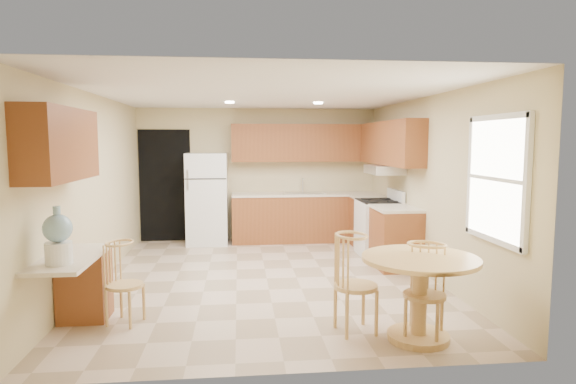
{
  "coord_description": "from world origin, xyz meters",
  "views": [
    {
      "loc": [
        -0.37,
        -6.45,
        1.88
      ],
      "look_at": [
        0.33,
        0.3,
        1.16
      ],
      "focal_mm": 30.0,
      "sensor_mm": 36.0,
      "label": 1
    }
  ],
  "objects": [
    {
      "name": "floor",
      "position": [
        0.0,
        0.0,
        0.0
      ],
      "size": [
        5.5,
        5.5,
        0.0
      ],
      "primitive_type": "plane",
      "color": "#C2A78D",
      "rests_on": "ground"
    },
    {
      "name": "ceiling",
      "position": [
        0.0,
        0.0,
        2.5
      ],
      "size": [
        4.5,
        5.5,
        0.02
      ],
      "primitive_type": "cube",
      "color": "white",
      "rests_on": "wall_back"
    },
    {
      "name": "wall_back",
      "position": [
        0.0,
        2.75,
        1.25
      ],
      "size": [
        4.5,
        0.02,
        2.5
      ],
      "primitive_type": "cube",
      "color": "#C6B685",
      "rests_on": "floor"
    },
    {
      "name": "wall_front",
      "position": [
        0.0,
        -2.75,
        1.25
      ],
      "size": [
        4.5,
        0.02,
        2.5
      ],
      "primitive_type": "cube",
      "color": "#C6B685",
      "rests_on": "floor"
    },
    {
      "name": "wall_left",
      "position": [
        -2.25,
        0.0,
        1.25
      ],
      "size": [
        0.02,
        5.5,
        2.5
      ],
      "primitive_type": "cube",
      "color": "#C6B685",
      "rests_on": "floor"
    },
    {
      "name": "wall_right",
      "position": [
        2.25,
        0.0,
        1.25
      ],
      "size": [
        0.02,
        5.5,
        2.5
      ],
      "primitive_type": "cube",
      "color": "#C6B685",
      "rests_on": "floor"
    },
    {
      "name": "doorway",
      "position": [
        -1.75,
        2.73,
        1.05
      ],
      "size": [
        0.9,
        0.02,
        2.1
      ],
      "primitive_type": "cube",
      "color": "black",
      "rests_on": "floor"
    },
    {
      "name": "base_cab_back",
      "position": [
        0.88,
        2.45,
        0.43
      ],
      "size": [
        2.75,
        0.6,
        0.87
      ],
      "primitive_type": "cube",
      "color": "brown",
      "rests_on": "floor"
    },
    {
      "name": "counter_back",
      "position": [
        0.88,
        2.45,
        0.89
      ],
      "size": [
        2.75,
        0.63,
        0.04
      ],
      "primitive_type": "cube",
      "color": "beige",
      "rests_on": "base_cab_back"
    },
    {
      "name": "base_cab_right_a",
      "position": [
        1.95,
        1.85,
        0.43
      ],
      "size": [
        0.6,
        0.59,
        0.87
      ],
      "primitive_type": "cube",
      "color": "brown",
      "rests_on": "floor"
    },
    {
      "name": "counter_right_a",
      "position": [
        1.95,
        1.85,
        0.89
      ],
      "size": [
        0.63,
        0.59,
        0.04
      ],
      "primitive_type": "cube",
      "color": "beige",
      "rests_on": "base_cab_right_a"
    },
    {
      "name": "base_cab_right_b",
      "position": [
        1.95,
        0.4,
        0.43
      ],
      "size": [
        0.6,
        0.8,
        0.87
      ],
      "primitive_type": "cube",
      "color": "brown",
      "rests_on": "floor"
    },
    {
      "name": "counter_right_b",
      "position": [
        1.95,
        0.4,
        0.89
      ],
      "size": [
        0.63,
        0.8,
        0.04
      ],
      "primitive_type": "cube",
      "color": "beige",
      "rests_on": "base_cab_right_b"
    },
    {
      "name": "upper_cab_back",
      "position": [
        0.88,
        2.58,
        1.85
      ],
      "size": [
        2.75,
        0.33,
        0.7
      ],
      "primitive_type": "cube",
      "color": "brown",
      "rests_on": "wall_back"
    },
    {
      "name": "upper_cab_right",
      "position": [
        2.08,
        1.21,
        1.85
      ],
      "size": [
        0.33,
        2.42,
        0.7
      ],
      "primitive_type": "cube",
      "color": "brown",
      "rests_on": "wall_right"
    },
    {
      "name": "upper_cab_left",
      "position": [
        -2.08,
        -1.6,
        1.85
      ],
      "size": [
        0.33,
        1.4,
        0.7
      ],
      "primitive_type": "cube",
      "color": "brown",
      "rests_on": "wall_left"
    },
    {
      "name": "sink",
      "position": [
        0.85,
        2.45,
        0.91
      ],
      "size": [
        0.78,
        0.44,
        0.01
      ],
      "primitive_type": "cube",
      "color": "silver",
      "rests_on": "counter_back"
    },
    {
      "name": "range_hood",
      "position": [
        2.0,
        1.18,
        1.42
      ],
      "size": [
        0.5,
        0.76,
        0.14
      ],
      "primitive_type": "cube",
      "color": "silver",
      "rests_on": "upper_cab_right"
    },
    {
      "name": "desk_pedestal",
      "position": [
        -2.0,
        -1.32,
        0.36
      ],
      "size": [
        0.48,
        0.42,
        0.72
      ],
      "primitive_type": "cube",
      "color": "brown",
      "rests_on": "floor"
    },
    {
      "name": "desk_top",
      "position": [
        -2.0,
        -1.7,
        0.75
      ],
      "size": [
        0.5,
        1.2,
        0.04
      ],
      "primitive_type": "cube",
      "color": "beige",
      "rests_on": "desk_pedestal"
    },
    {
      "name": "window",
      "position": [
        2.23,
        -1.85,
        1.5
      ],
      "size": [
        0.06,
        1.12,
        1.3
      ],
      "color": "white",
      "rests_on": "wall_right"
    },
    {
      "name": "can_light_a",
      "position": [
        -0.5,
        1.2,
        2.48
      ],
      "size": [
        0.14,
        0.14,
        0.02
      ],
      "primitive_type": "cylinder",
      "color": "white",
      "rests_on": "ceiling"
    },
    {
      "name": "can_light_b",
      "position": [
        0.9,
        1.2,
        2.48
      ],
      "size": [
        0.14,
        0.14,
        0.02
      ],
      "primitive_type": "cylinder",
      "color": "white",
      "rests_on": "ceiling"
    },
    {
      "name": "refrigerator",
      "position": [
        -0.95,
        2.4,
        0.83
      ],
      "size": [
        0.74,
        0.72,
        1.67
      ],
      "color": "white",
      "rests_on": "floor"
    },
    {
      "name": "stove",
      "position": [
        1.92,
        1.18,
        0.47
      ],
      "size": [
        0.65,
        0.76,
        1.09
      ],
      "color": "white",
      "rests_on": "floor"
    },
    {
      "name": "dining_table",
      "position": [
        1.32,
        -2.2,
        0.53
      ],
      "size": [
        1.09,
        1.09,
        0.81
      ],
      "rotation": [
        0.0,
        0.0,
        -0.13
      ],
      "color": "tan",
      "rests_on": "floor"
    },
    {
      "name": "chair_table_a",
      "position": [
        0.77,
        -2.04,
        0.59
      ],
      "size": [
        0.43,
        0.56,
        0.97
      ],
      "rotation": [
        0.0,
        0.0,
        -1.41
      ],
      "color": "tan",
      "rests_on": "floor"
    },
    {
      "name": "chair_table_b",
      "position": [
        1.37,
        -2.29,
        0.55
      ],
      "size": [
        0.4,
        0.47,
        0.91
      ],
      "rotation": [
        0.0,
        0.0,
        2.6
      ],
      "color": "tan",
      "rests_on": "floor"
    },
    {
      "name": "chair_desk",
      "position": [
        -1.55,
        -1.56,
        0.51
      ],
      "size": [
        0.37,
        0.48,
        0.84
      ],
      "rotation": [
        0.0,
        0.0,
        -1.91
      ],
      "color": "tan",
      "rests_on": "floor"
    },
    {
      "name": "water_crock",
      "position": [
        -2.0,
        -1.99,
        1.01
      ],
      "size": [
        0.26,
        0.26,
        0.53
      ],
      "color": "white",
      "rests_on": "desk_top"
    }
  ]
}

